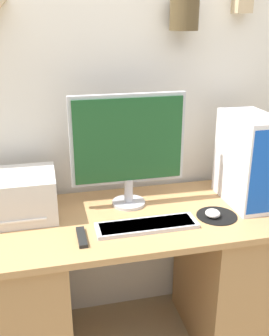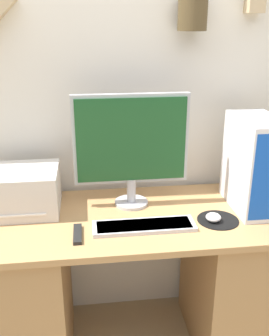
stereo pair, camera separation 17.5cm
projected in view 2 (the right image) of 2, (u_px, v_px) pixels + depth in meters
The scene contains 9 objects.
wall_back at pixel (119, 77), 1.97m from camera, with size 6.40×0.19×2.84m.
desk at pixel (133, 283), 1.97m from camera, with size 1.51×0.64×0.78m.
monitor at pixel (131, 144), 1.85m from camera, with size 0.55×0.16×0.55m.
keyboard at pixel (144, 226), 1.73m from camera, with size 0.45×0.13×0.02m.
mousepad at pixel (218, 220), 1.80m from camera, with size 0.19×0.19×0.00m.
mouse at pixel (213, 217), 1.78m from camera, with size 0.07×0.07×0.04m.
computer_tower at pixel (255, 164), 1.85m from camera, with size 0.19×0.36×0.44m.
printer at pixel (22, 191), 1.86m from camera, with size 0.35×0.30×0.21m.
remote_control at pixel (78, 234), 1.67m from camera, with size 0.04×0.15×0.02m.
Camera 2 is at (-0.19, -1.30, 1.65)m, focal length 42.00 mm.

